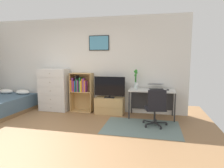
% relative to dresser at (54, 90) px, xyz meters
% --- Properties ---
extents(ground_plane, '(7.20, 7.20, 0.00)m').
position_rel_dresser_xyz_m(ground_plane, '(0.74, -2.15, -0.62)').
color(ground_plane, '#936B44').
extents(wall_back_with_posters, '(6.12, 0.09, 2.70)m').
position_rel_dresser_xyz_m(wall_back_with_posters, '(0.74, 0.27, 0.73)').
color(wall_back_with_posters, silver).
rests_on(wall_back_with_posters, ground_plane).
extents(area_rug, '(1.70, 1.20, 0.01)m').
position_rel_dresser_xyz_m(area_rug, '(2.64, -0.90, -0.62)').
color(area_rug, slate).
rests_on(area_rug, ground_plane).
extents(dresser, '(0.84, 0.46, 1.25)m').
position_rel_dresser_xyz_m(dresser, '(0.00, 0.00, 0.00)').
color(dresser, silver).
rests_on(dresser, ground_plane).
extents(bookshelf, '(0.64, 0.30, 1.13)m').
position_rel_dresser_xyz_m(bookshelf, '(0.81, 0.06, 0.04)').
color(bookshelf, tan).
rests_on(bookshelf, ground_plane).
extents(tv_stand, '(0.80, 0.41, 0.46)m').
position_rel_dresser_xyz_m(tv_stand, '(1.69, 0.02, -0.39)').
color(tv_stand, tan).
rests_on(tv_stand, ground_plane).
extents(television, '(0.86, 0.16, 0.59)m').
position_rel_dresser_xyz_m(television, '(1.69, -0.01, 0.13)').
color(television, black).
rests_on(television, tv_stand).
extents(desk, '(1.17, 0.61, 0.74)m').
position_rel_dresser_xyz_m(desk, '(2.84, -0.01, -0.02)').
color(desk, silver).
rests_on(desk, ground_plane).
extents(office_chair, '(0.58, 0.57, 0.86)m').
position_rel_dresser_xyz_m(office_chair, '(2.94, -0.79, -0.17)').
color(office_chair, '#232326').
rests_on(office_chair, ground_plane).
extents(laptop, '(0.43, 0.46, 0.17)m').
position_rel_dresser_xyz_m(laptop, '(2.94, -0.01, 0.18)').
color(laptop, '#B7B7BC').
rests_on(laptop, desk).
extents(computer_mouse, '(0.06, 0.10, 0.03)m').
position_rel_dresser_xyz_m(computer_mouse, '(3.23, -0.13, 0.13)').
color(computer_mouse, '#262628').
rests_on(computer_mouse, desk).
extents(bamboo_vase, '(0.10, 0.11, 0.51)m').
position_rel_dresser_xyz_m(bamboo_vase, '(2.40, 0.07, 0.39)').
color(bamboo_vase, silver).
rests_on(bamboo_vase, desk).
extents(wine_glass, '(0.07, 0.07, 0.18)m').
position_rel_dresser_xyz_m(wine_glass, '(2.45, -0.11, 0.25)').
color(wine_glass, silver).
rests_on(wine_glass, desk).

